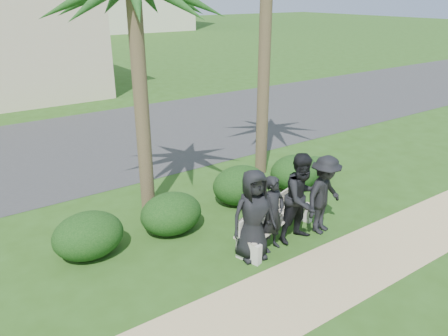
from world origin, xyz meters
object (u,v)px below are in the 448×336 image
Objects in this scene: man_b at (273,214)px; man_c at (302,198)px; man_a at (253,215)px; park_bench at (276,222)px; man_d at (324,195)px.

man_b is 0.83× the size of man_c.
park_bench is at bearing 29.74° from man_a.
man_d is at bearing -15.37° from man_b.
man_c is 0.61m from man_d.
park_bench is 1.31× the size of man_a.
man_a is at bearing 164.68° from man_d.
park_bench is 1.16m from man_d.
park_bench is at bearing 26.67° from man_b.
man_b is (-0.35, -0.28, 0.43)m from park_bench.
man_a is 0.96× the size of man_c.
man_b is 1.33m from man_d.
park_bench is 0.77m from man_c.
man_c is 1.10× the size of man_d.
man_c reaches higher than man_d.
man_c is at bearing -59.04° from park_bench.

